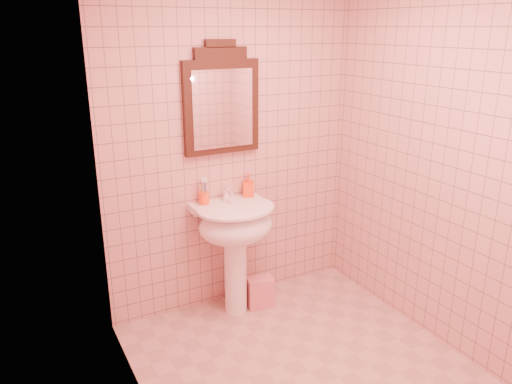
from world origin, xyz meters
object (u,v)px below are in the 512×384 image
pedestal_sink (235,232)px  soap_dispenser (248,185)px  toothbrush_cup (204,198)px  mirror (221,102)px  towel (260,292)px

pedestal_sink → soap_dispenser: (0.19, 0.17, 0.29)m
soap_dispenser → toothbrush_cup: bearing=-154.7°
toothbrush_cup → mirror: bearing=13.8°
soap_dispenser → towel: (0.00, -0.19, -0.83)m
pedestal_sink → towel: size_ratio=3.54×
toothbrush_cup → soap_dispenser: (0.37, 0.01, 0.04)m
pedestal_sink → mirror: (0.00, 0.20, 0.93)m
pedestal_sink → mirror: 0.95m
mirror → toothbrush_cup: 0.70m
soap_dispenser → towel: size_ratio=0.74×
mirror → toothbrush_cup: bearing=-166.2°
pedestal_sink → toothbrush_cup: toothbrush_cup is taller
soap_dispenser → towel: bearing=-65.1°
pedestal_sink → soap_dispenser: 0.39m
mirror → towel: (0.20, -0.22, -1.47)m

